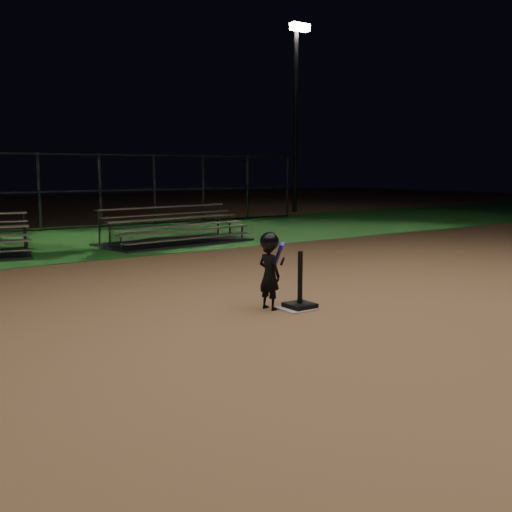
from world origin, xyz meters
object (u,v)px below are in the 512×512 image
(bleacher_right, at_px, (175,236))
(home_plate, at_px, (296,309))
(child_batter, at_px, (270,269))
(light_pole_right, at_px, (296,102))
(batting_tee, at_px, (300,297))

(bleacher_right, bearing_deg, home_plate, -111.63)
(child_batter, relative_size, light_pole_right, 0.13)
(batting_tee, bearing_deg, light_pole_right, 51.38)
(child_batter, relative_size, bleacher_right, 0.26)
(batting_tee, distance_m, bleacher_right, 7.98)
(home_plate, xyz_separation_m, bleacher_right, (2.07, 7.72, 0.19))
(light_pole_right, bearing_deg, batting_tee, -128.62)
(home_plate, height_order, light_pole_right, light_pole_right)
(home_plate, relative_size, bleacher_right, 0.11)
(child_batter, height_order, bleacher_right, child_batter)
(batting_tee, height_order, child_batter, child_batter)
(batting_tee, bearing_deg, bleacher_right, 75.41)
(batting_tee, bearing_deg, home_plate, -179.37)
(bleacher_right, bearing_deg, light_pole_right, 29.44)
(home_plate, distance_m, light_pole_right, 19.79)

